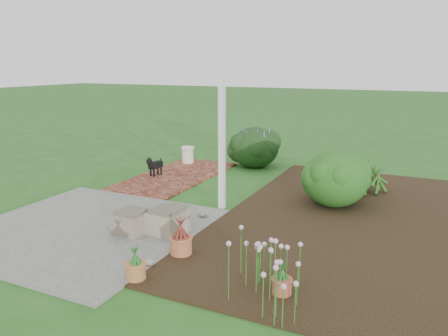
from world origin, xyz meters
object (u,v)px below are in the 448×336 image
at_px(black_dog, 154,165).
at_px(stone_trough_near, 132,223).
at_px(cream_ceramic_urn, 188,155).
at_px(evergreen_shrub, 335,177).

bearing_deg(black_dog, stone_trough_near, -52.68).
xyz_separation_m(cream_ceramic_urn, evergreen_shrub, (4.20, -1.84, 0.30)).
bearing_deg(evergreen_shrub, cream_ceramic_urn, 156.39).
xyz_separation_m(stone_trough_near, black_dog, (-1.68, 3.09, 0.11)).
distance_m(stone_trough_near, evergreen_shrub, 3.77).
distance_m(stone_trough_near, black_dog, 3.52).
xyz_separation_m(stone_trough_near, evergreen_shrub, (2.53, 2.77, 0.35)).
xyz_separation_m(black_dog, evergreen_shrub, (4.22, -0.32, 0.25)).
distance_m(black_dog, evergreen_shrub, 4.24).
bearing_deg(evergreen_shrub, black_dog, 175.65).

